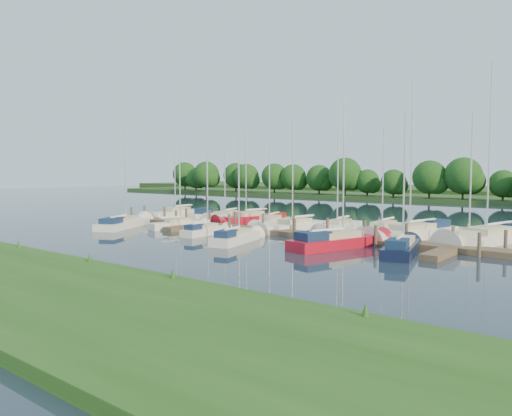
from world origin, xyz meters
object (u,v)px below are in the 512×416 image
Objects in this scene: sailboat_n_0 at (177,215)px; motorboat at (203,215)px; sailboat_n_5 at (294,228)px; sailboat_s_2 at (205,231)px; dock at (265,232)px.

motorboat is at bearing -162.56° from sailboat_n_0.
sailboat_n_5 reaches higher than sailboat_s_2.
sailboat_n_0 reaches higher than dock.
sailboat_n_5 is (0.65, 3.69, 0.08)m from dock.
sailboat_n_0 is 18.90m from sailboat_n_5.
sailboat_n_0 is at bearing 139.78° from sailboat_s_2.
motorboat is 0.48× the size of sailboat_n_5.
dock is 5.21m from sailboat_s_2.
sailboat_n_0 is at bearing 5.74° from motorboat.
sailboat_n_5 is (18.74, -2.46, -0.00)m from sailboat_n_0.
dock is 19.11m from sailboat_n_0.
dock is 3.77× the size of sailboat_n_5.
sailboat_n_5 is at bearing 80.02° from dock.
sailboat_n_5 reaches higher than dock.
motorboat is at bearing -3.38° from sailboat_n_5.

